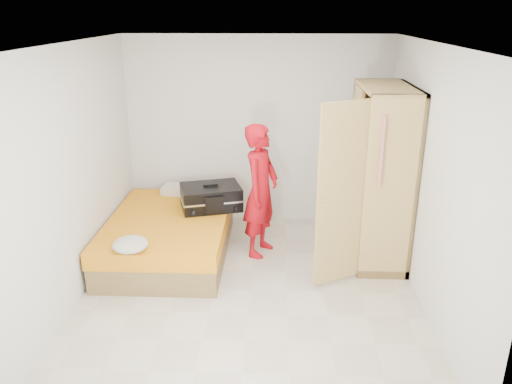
{
  "coord_description": "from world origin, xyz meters",
  "views": [
    {
      "loc": [
        0.27,
        -4.75,
        2.9
      ],
      "look_at": [
        0.05,
        0.41,
        1.0
      ],
      "focal_mm": 35.0,
      "sensor_mm": 36.0,
      "label": 1
    }
  ],
  "objects_px": {
    "round_cushion": "(130,244)",
    "person": "(261,191)",
    "wardrobe": "(377,181)",
    "suitcase": "(211,197)",
    "bed": "(169,236)"
  },
  "relations": [
    {
      "from": "wardrobe",
      "to": "bed",
      "type": "bearing_deg",
      "value": -179.43
    },
    {
      "from": "wardrobe",
      "to": "suitcase",
      "type": "relative_size",
      "value": 2.4
    },
    {
      "from": "wardrobe",
      "to": "person",
      "type": "distance_m",
      "value": 1.39
    },
    {
      "from": "bed",
      "to": "wardrobe",
      "type": "distance_m",
      "value": 2.61
    },
    {
      "from": "wardrobe",
      "to": "person",
      "type": "bearing_deg",
      "value": 176.33
    },
    {
      "from": "wardrobe",
      "to": "suitcase",
      "type": "xyz_separation_m",
      "value": [
        -2.02,
        0.32,
        -0.35
      ]
    },
    {
      "from": "round_cushion",
      "to": "person",
      "type": "bearing_deg",
      "value": 37.09
    },
    {
      "from": "person",
      "to": "bed",
      "type": "bearing_deg",
      "value": 116.35
    },
    {
      "from": "bed",
      "to": "round_cushion",
      "type": "height_order",
      "value": "round_cushion"
    },
    {
      "from": "bed",
      "to": "round_cushion",
      "type": "distance_m",
      "value": 0.98
    },
    {
      "from": "suitcase",
      "to": "person",
      "type": "bearing_deg",
      "value": -36.02
    },
    {
      "from": "suitcase",
      "to": "round_cushion",
      "type": "relative_size",
      "value": 2.35
    },
    {
      "from": "bed",
      "to": "person",
      "type": "relative_size",
      "value": 1.22
    },
    {
      "from": "person",
      "to": "round_cushion",
      "type": "bearing_deg",
      "value": 147.74
    },
    {
      "from": "wardrobe",
      "to": "round_cushion",
      "type": "relative_size",
      "value": 5.63
    }
  ]
}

